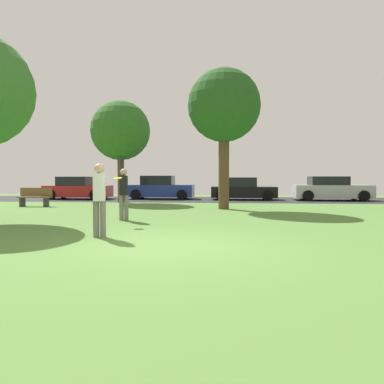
# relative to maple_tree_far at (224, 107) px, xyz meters

# --- Properties ---
(ground_plane) EXTENTS (44.00, 44.00, 0.00)m
(ground_plane) POSITION_rel_maple_tree_far_xyz_m (-1.01, -9.05, -4.51)
(ground_plane) COLOR #547F38
(road_strip) EXTENTS (44.00, 6.40, 0.01)m
(road_strip) POSITION_rel_maple_tree_far_xyz_m (-1.01, 6.95, -4.50)
(road_strip) COLOR #28282B
(road_strip) RESTS_ON ground_plane
(maple_tree_far) EXTENTS (3.21, 3.21, 6.18)m
(maple_tree_far) POSITION_rel_maple_tree_far_xyz_m (0.00, 0.00, 0.00)
(maple_tree_far) COLOR brown
(maple_tree_far) RESTS_ON ground_plane
(birch_tree_lone) EXTENTS (3.30, 3.30, 5.66)m
(birch_tree_lone) POSITION_rel_maple_tree_far_xyz_m (-5.77, 3.80, -0.52)
(birch_tree_lone) COLOR brown
(birch_tree_lone) RESTS_ON ground_plane
(person_thrower) EXTENTS (0.30, 0.34, 1.68)m
(person_thrower) POSITION_rel_maple_tree_far_xyz_m (-3.20, -4.70, -3.58)
(person_thrower) COLOR slate
(person_thrower) RESTS_ON ground_plane
(person_catcher) EXTENTS (0.30, 0.34, 1.73)m
(person_catcher) POSITION_rel_maple_tree_far_xyz_m (-2.83, -8.06, -3.55)
(person_catcher) COLOR slate
(person_catcher) RESTS_ON ground_plane
(frisbee_disc) EXTENTS (0.36, 0.36, 0.07)m
(frisbee_disc) POSITION_rel_maple_tree_far_xyz_m (-3.08, -5.78, -3.13)
(frisbee_disc) COLOR yellow
(parked_car_red) EXTENTS (4.07, 2.07, 1.45)m
(parked_car_red) POSITION_rel_maple_tree_far_xyz_m (-9.47, 6.66, -3.85)
(parked_car_red) COLOR #B21E1E
(parked_car_red) RESTS_ON ground_plane
(parked_car_blue) EXTENTS (4.19, 2.10, 1.51)m
(parked_car_blue) POSITION_rel_maple_tree_far_xyz_m (-4.16, 7.31, -3.82)
(parked_car_blue) COLOR #233893
(parked_car_blue) RESTS_ON ground_plane
(parked_car_black) EXTENTS (4.02, 2.01, 1.40)m
(parked_car_black) POSITION_rel_maple_tree_far_xyz_m (1.14, 6.96, -3.87)
(parked_car_black) COLOR black
(parked_car_black) RESTS_ON ground_plane
(parked_car_silver) EXTENTS (4.54, 1.98, 1.46)m
(parked_car_silver) POSITION_rel_maple_tree_far_xyz_m (6.45, 6.75, -3.84)
(parked_car_silver) COLOR #B7B7BC
(parked_car_silver) RESTS_ON ground_plane
(park_bench) EXTENTS (1.60, 0.45, 0.90)m
(park_bench) POSITION_rel_maple_tree_far_xyz_m (-9.09, 0.59, -4.04)
(park_bench) COLOR brown
(park_bench) RESTS_ON ground_plane
(street_lamp_post) EXTENTS (0.14, 0.14, 4.50)m
(street_lamp_post) POSITION_rel_maple_tree_far_xyz_m (-5.59, 3.15, -2.26)
(street_lamp_post) COLOR #2D2D33
(street_lamp_post) RESTS_ON ground_plane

